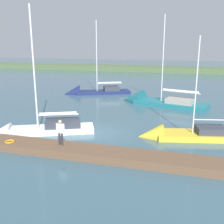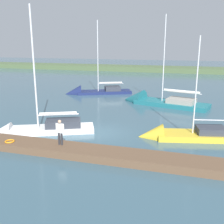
{
  "view_description": "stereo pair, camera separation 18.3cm",
  "coord_description": "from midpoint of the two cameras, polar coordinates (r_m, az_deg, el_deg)",
  "views": [
    {
      "loc": [
        -6.53,
        19.73,
        7.13
      ],
      "look_at": [
        -1.01,
        0.37,
        1.92
      ],
      "focal_mm": 42.71,
      "sensor_mm": 36.0,
      "label": 1
    },
    {
      "loc": [
        -6.7,
        19.68,
        7.13
      ],
      "look_at": [
        -1.01,
        0.37,
        1.92
      ],
      "focal_mm": 42.71,
      "sensor_mm": 36.0,
      "label": 2
    }
  ],
  "objects": [
    {
      "name": "sailboat_behind_pier",
      "position": [
        21.4,
        14.93,
        -5.19
      ],
      "size": [
        8.33,
        3.78,
        8.68
      ],
      "rotation": [
        0.0,
        0.0,
        0.22
      ],
      "color": "gold",
      "rests_on": "ground_plane"
    },
    {
      "name": "life_ring_buoy",
      "position": [
        19.78,
        -20.81,
        -5.87
      ],
      "size": [
        0.66,
        0.66,
        0.1
      ],
      "primitive_type": "torus",
      "color": "orange",
      "rests_on": "dock_pier"
    },
    {
      "name": "dock_pier",
      "position": [
        17.79,
        -6.86,
        -8.34
      ],
      "size": [
        19.25,
        1.96,
        0.51
      ],
      "primitive_type": "cube",
      "color": "brown",
      "rests_on": "ground_plane"
    },
    {
      "name": "ground_plane",
      "position": [
        21.97,
        -2.03,
        -4.44
      ],
      "size": [
        200.0,
        200.0,
        0.0
      ],
      "primitive_type": "plane",
      "color": "#385666"
    },
    {
      "name": "sailboat_outer_mooring",
      "position": [
        39.04,
        -4.39,
        4.12
      ],
      "size": [
        9.71,
        6.21,
        11.46
      ],
      "rotation": [
        0.0,
        0.0,
        0.43
      ],
      "color": "navy",
      "rests_on": "ground_plane"
    },
    {
      "name": "person_on_dock",
      "position": [
        18.01,
        -10.78,
        -3.9
      ],
      "size": [
        0.65,
        0.29,
        1.74
      ],
      "rotation": [
        0.0,
        0.0,
        4.57
      ],
      "color": "#28282D",
      "rests_on": "dock_pier"
    },
    {
      "name": "sailboat_far_right",
      "position": [
        22.7,
        -15.38,
        -3.93
      ],
      "size": [
        8.41,
        5.15,
        10.88
      ],
      "rotation": [
        0.0,
        0.0,
        0.42
      ],
      "color": "white",
      "rests_on": "ground_plane"
    },
    {
      "name": "sailboat_mid_channel",
      "position": [
        32.79,
        8.96,
        2.09
      ],
      "size": [
        10.87,
        5.56,
        11.6
      ],
      "rotation": [
        0.0,
        0.0,
        -0.27
      ],
      "color": "#1E6B75",
      "rests_on": "ground_plane"
    },
    {
      "name": "far_shoreline",
      "position": [
        71.72,
        11.17,
        8.52
      ],
      "size": [
        180.0,
        8.0,
        2.4
      ],
      "primitive_type": "cube",
      "color": "#4C603D",
      "rests_on": "ground_plane"
    }
  ]
}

